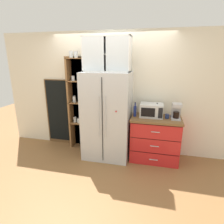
% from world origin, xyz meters
% --- Properties ---
extents(ground_plane, '(10.72, 10.72, 0.00)m').
position_xyz_m(ground_plane, '(0.00, 0.00, 0.00)').
color(ground_plane, olive).
extents(wall_back_cream, '(5.02, 0.10, 2.55)m').
position_xyz_m(wall_back_cream, '(0.00, 0.40, 1.27)').
color(wall_back_cream, silver).
rests_on(wall_back_cream, ground).
extents(refrigerator, '(0.93, 0.73, 1.76)m').
position_xyz_m(refrigerator, '(0.00, -0.01, 0.88)').
color(refrigerator, silver).
rests_on(refrigerator, ground).
extents(pantry_shelf_column, '(0.48, 0.26, 2.15)m').
position_xyz_m(pantry_shelf_column, '(-0.73, 0.29, 1.07)').
color(pantry_shelf_column, brown).
rests_on(pantry_shelf_column, ground).
extents(counter_cabinet, '(0.97, 0.61, 0.90)m').
position_xyz_m(counter_cabinet, '(0.97, 0.06, 0.45)').
color(counter_cabinet, red).
rests_on(counter_cabinet, ground).
extents(microwave, '(0.44, 0.33, 0.26)m').
position_xyz_m(microwave, '(0.87, 0.11, 1.03)').
color(microwave, silver).
rests_on(microwave, counter_cabinet).
extents(coffee_maker, '(0.17, 0.20, 0.31)m').
position_xyz_m(coffee_maker, '(1.33, 0.07, 1.05)').
color(coffee_maker, '#B7B7BC').
rests_on(coffee_maker, counter_cabinet).
extents(mug_navy, '(0.11, 0.08, 0.08)m').
position_xyz_m(mug_navy, '(1.17, 0.06, 0.94)').
color(mug_navy, navy).
rests_on(mug_navy, counter_cabinet).
extents(mug_cream, '(0.12, 0.08, 0.08)m').
position_xyz_m(mug_cream, '(0.98, 0.07, 0.94)').
color(mug_cream, silver).
rests_on(mug_cream, counter_cabinet).
extents(bottle_cobalt, '(0.06, 0.06, 0.29)m').
position_xyz_m(bottle_cobalt, '(0.55, 0.05, 1.02)').
color(bottle_cobalt, navy).
rests_on(bottle_cobalt, counter_cabinet).
extents(bottle_clear, '(0.07, 0.07, 0.28)m').
position_xyz_m(bottle_clear, '(0.97, 0.11, 1.02)').
color(bottle_clear, silver).
rests_on(bottle_clear, counter_cabinet).
extents(upper_cabinet, '(0.89, 0.32, 0.64)m').
position_xyz_m(upper_cabinet, '(0.00, 0.04, 2.08)').
color(upper_cabinet, silver).
rests_on(upper_cabinet, refrigerator).
extents(chalkboard_menu, '(0.60, 0.04, 1.55)m').
position_xyz_m(chalkboard_menu, '(-1.28, 0.33, 0.78)').
color(chalkboard_menu, brown).
rests_on(chalkboard_menu, ground).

